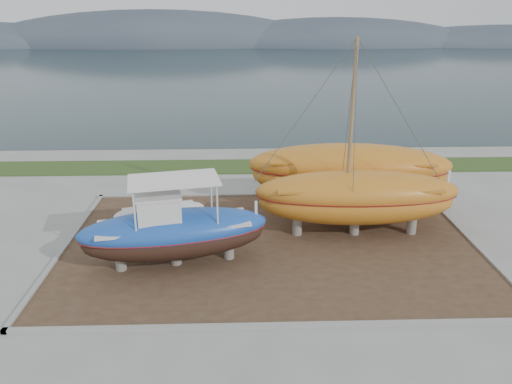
{
  "coord_description": "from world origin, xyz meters",
  "views": [
    {
      "loc": [
        -1.29,
        -16.03,
        10.09
      ],
      "look_at": [
        -0.66,
        4.0,
        2.55
      ],
      "focal_mm": 35.0,
      "sensor_mm": 36.0,
      "label": 1
    }
  ],
  "objects_px": {
    "blue_caique": "(174,223)",
    "orange_bare_hull": "(349,178)",
    "white_dinghy": "(160,217)",
    "orange_sailboat": "(361,142)"
  },
  "relations": [
    {
      "from": "blue_caique",
      "to": "orange_bare_hull",
      "type": "distance_m",
      "value": 9.99
    },
    {
      "from": "white_dinghy",
      "to": "orange_sailboat",
      "type": "xyz_separation_m",
      "value": [
        9.08,
        -0.72,
        3.77
      ]
    },
    {
      "from": "blue_caique",
      "to": "white_dinghy",
      "type": "relative_size",
      "value": 1.8
    },
    {
      "from": "white_dinghy",
      "to": "orange_sailboat",
      "type": "height_order",
      "value": "orange_sailboat"
    },
    {
      "from": "blue_caique",
      "to": "white_dinghy",
      "type": "height_order",
      "value": "blue_caique"
    },
    {
      "from": "blue_caique",
      "to": "white_dinghy",
      "type": "bearing_deg",
      "value": 97.3
    },
    {
      "from": "blue_caique",
      "to": "orange_sailboat",
      "type": "relative_size",
      "value": 0.82
    },
    {
      "from": "white_dinghy",
      "to": "orange_sailboat",
      "type": "distance_m",
      "value": 9.86
    },
    {
      "from": "blue_caique",
      "to": "orange_bare_hull",
      "type": "height_order",
      "value": "blue_caique"
    },
    {
      "from": "white_dinghy",
      "to": "orange_bare_hull",
      "type": "height_order",
      "value": "orange_bare_hull"
    }
  ]
}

